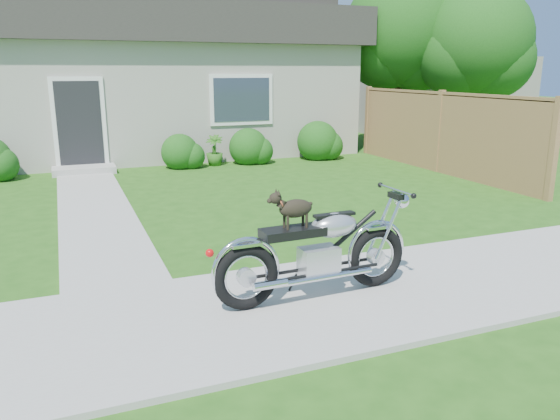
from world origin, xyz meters
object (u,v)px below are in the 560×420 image
(tree_near, at_px, (481,46))
(tree_far, at_px, (407,34))
(fence, at_px, (439,132))
(house, at_px, (127,77))
(potted_plant_right, at_px, (214,150))
(motorcycle_with_dog, at_px, (318,250))

(tree_near, xyz_separation_m, tree_far, (-1.34, 1.66, 0.36))
(fence, height_order, tree_near, tree_near)
(fence, distance_m, tree_far, 4.87)
(tree_far, bearing_deg, tree_near, -51.04)
(house, height_order, fence, house)
(house, bearing_deg, tree_far, -16.49)
(fence, distance_m, potted_plant_right, 5.48)
(tree_near, height_order, potted_plant_right, tree_near)
(house, relative_size, fence, 1.90)
(fence, bearing_deg, potted_plant_right, 149.10)
(house, height_order, tree_near, tree_near)
(fence, xyz_separation_m, tree_far, (1.63, 3.90, 2.43))
(tree_near, distance_m, motorcycle_with_dog, 12.15)
(house, xyz_separation_m, tree_near, (9.28, -4.01, 0.85))
(fence, bearing_deg, motorcycle_with_dog, -135.90)
(house, relative_size, motorcycle_with_dog, 5.67)
(house, height_order, potted_plant_right, house)
(fence, bearing_deg, tree_far, 67.31)
(house, relative_size, potted_plant_right, 16.41)
(potted_plant_right, bearing_deg, house, 115.24)
(fence, height_order, tree_far, tree_far)
(tree_near, relative_size, tree_far, 0.89)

